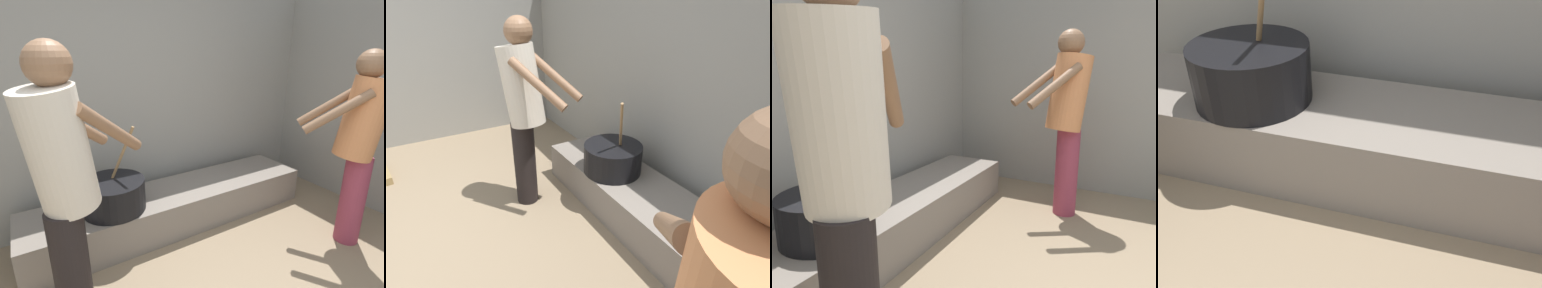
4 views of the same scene
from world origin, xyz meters
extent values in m
plane|color=#847056|center=(0.00, 0.00, 0.00)|extent=(10.33, 10.33, 0.00)
cube|color=gray|center=(0.00, 2.27, 1.13)|extent=(5.36, 0.20, 2.25)
cube|color=slate|center=(0.59, 1.75, 0.17)|extent=(2.75, 0.60, 0.35)
cylinder|color=black|center=(-0.03, 1.71, 0.48)|extent=(0.52, 0.52, 0.26)
cylinder|color=#937047|center=(0.06, 1.71, 0.81)|extent=(0.21, 0.18, 0.51)
cylinder|color=black|center=(-0.48, 1.03, 0.40)|extent=(0.20, 0.20, 0.81)
cylinder|color=beige|center=(-0.45, 1.05, 1.13)|extent=(0.49, 0.47, 0.69)
sphere|color=brown|center=(-0.44, 1.06, 1.56)|extent=(0.22, 0.22, 0.22)
cylinder|color=brown|center=(-0.17, 1.08, 1.20)|extent=(0.45, 0.33, 0.37)
cylinder|color=brown|center=(-0.33, 1.30, 1.20)|extent=(0.45, 0.33, 0.37)
cylinder|color=brown|center=(1.45, 0.79, 1.18)|extent=(0.40, 0.37, 0.37)
camera|label=1|loc=(-0.59, -0.46, 1.61)|focal=26.91mm
camera|label=2|loc=(1.91, 0.20, 1.78)|focal=28.56mm
camera|label=3|loc=(-1.18, 0.20, 1.26)|focal=30.27mm
camera|label=4|loc=(0.87, 0.20, 1.27)|focal=39.35mm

